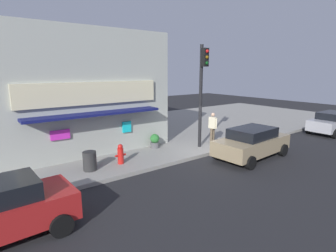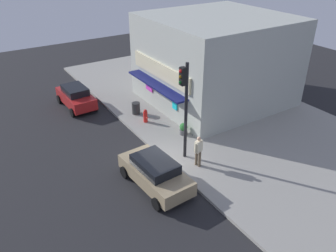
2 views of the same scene
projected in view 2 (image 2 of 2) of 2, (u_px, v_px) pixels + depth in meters
name	position (u px, v px, depth m)	size (l,w,h in m)	color
ground_plane	(167.00, 164.00, 19.27)	(56.28, 56.28, 0.00)	#232326
sidewalk	(251.00, 132.00, 22.29)	(37.52, 13.02, 0.18)	gray
corner_building	(216.00, 59.00, 25.21)	(9.05, 10.36, 6.31)	#ADB2A8
traffic_light	(185.00, 100.00, 17.87)	(0.32, 0.58, 5.61)	black
fire_hydrant	(145.00, 116.00, 23.11)	(0.52, 0.28, 0.94)	red
trash_can	(136.00, 108.00, 24.22)	(0.58, 0.58, 0.84)	#2D2D2D
pedestrian	(198.00, 150.00, 18.37)	(0.41, 0.58, 1.83)	brown
potted_plant_by_doorway	(184.00, 129.00, 21.68)	(0.52, 0.52, 0.78)	#59595B
parked_car_tan	(155.00, 172.00, 17.24)	(4.46, 2.32, 1.57)	#9E8966
parked_car_red	(76.00, 97.00, 25.41)	(4.05, 2.07, 1.62)	#AD1E1E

